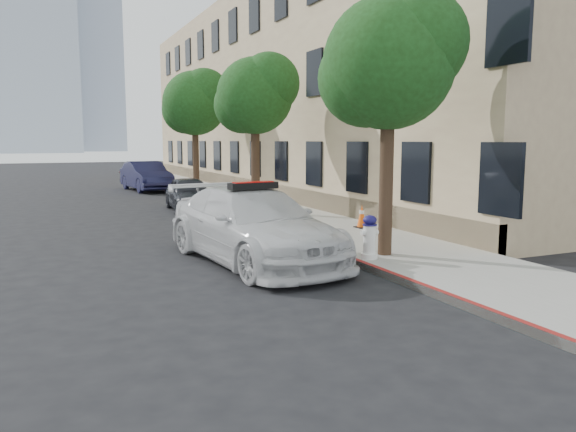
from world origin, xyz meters
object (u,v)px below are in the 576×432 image
at_px(parked_car_mid, 189,194).
at_px(parked_car_far, 146,176).
at_px(traffic_cone, 362,216).
at_px(police_car, 253,225).
at_px(fire_hydrant, 370,237).

bearing_deg(parked_car_mid, parked_car_far, 94.77).
bearing_deg(traffic_cone, police_car, -150.43).
distance_m(police_car, parked_car_far, 18.71).
relative_size(police_car, traffic_cone, 8.74).
bearing_deg(police_car, fire_hydrant, -39.47).
height_order(parked_car_mid, parked_car_far, parked_car_far).
height_order(police_car, traffic_cone, police_car).
bearing_deg(parked_car_mid, traffic_cone, -60.79).
distance_m(parked_car_far, fire_hydrant, 20.06).
distance_m(police_car, traffic_cone, 4.83).
xyz_separation_m(parked_car_mid, traffic_cone, (3.23, -7.12, -0.16)).
relative_size(parked_car_mid, fire_hydrant, 4.05).
bearing_deg(parked_car_mid, fire_hydrant, -79.17).
distance_m(police_car, fire_hydrant, 2.51).
bearing_deg(parked_car_far, police_car, -99.38).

